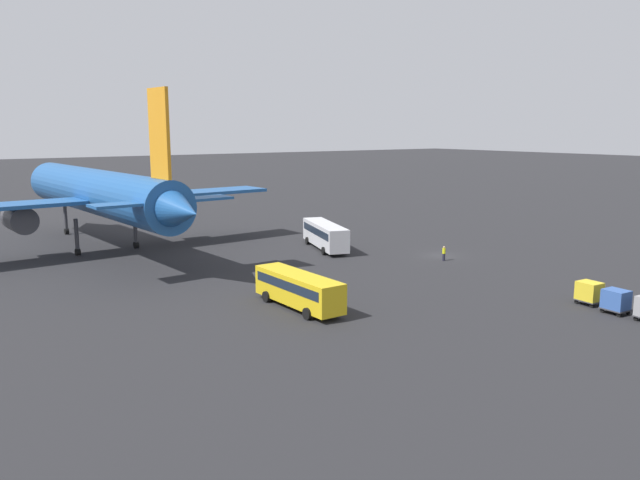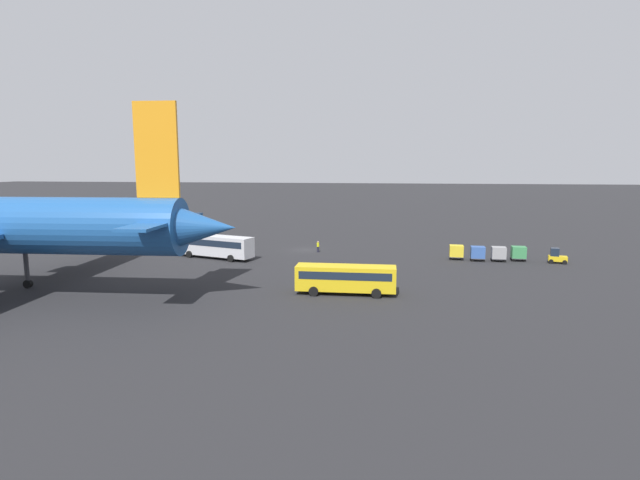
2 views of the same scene
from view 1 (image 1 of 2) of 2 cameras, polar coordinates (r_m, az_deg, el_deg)
The scene contains 7 objects.
ground_plane at distance 77.99m, azimuth 10.93°, elevation -1.40°, with size 600.00×600.00×0.00m, color #232326.
airplane at distance 83.64m, azimuth -19.47°, elevation 4.05°, with size 52.59×44.95×19.43m.
shuttle_bus_near at distance 80.45m, azimuth 0.47°, elevation 0.57°, with size 12.22×6.16×3.31m.
shuttle_bus_far at distance 54.06m, azimuth -1.99°, elevation -4.38°, with size 10.47×3.08×3.01m.
worker_person at distance 74.85m, azimuth 11.26°, elevation -1.21°, with size 0.38×0.38×1.74m.
cargo_cart_blue at distance 58.13m, azimuth 25.44°, elevation -4.97°, with size 2.08×1.78×2.06m.
cargo_cart_yellow at distance 60.08m, azimuth 23.40°, elevation -4.35°, with size 2.08×1.78×2.06m.
Camera 1 is at (-53.24, 54.88, 15.38)m, focal length 35.00 mm.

